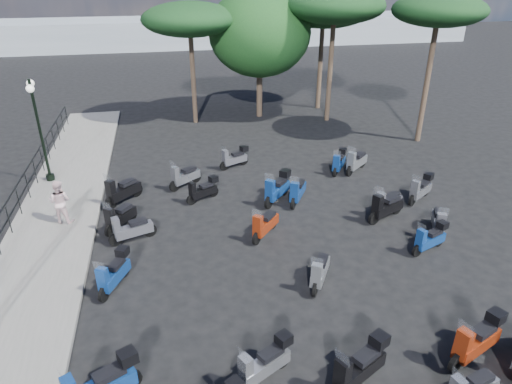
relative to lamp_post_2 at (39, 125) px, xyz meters
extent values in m
plane|color=black|center=(7.31, -7.84, -2.63)|extent=(120.00, 120.00, 0.00)
cube|color=slate|center=(0.81, -4.84, -2.56)|extent=(3.00, 30.00, 0.15)
cylinder|color=black|center=(-0.49, -4.35, -1.93)|extent=(0.04, 0.04, 1.10)
cylinder|color=black|center=(-0.49, -2.98, -1.93)|extent=(0.04, 0.04, 1.10)
cylinder|color=black|center=(-0.49, -1.61, -1.93)|extent=(0.04, 0.04, 1.10)
cylinder|color=black|center=(-0.49, -0.25, -1.93)|extent=(0.04, 0.04, 1.10)
cylinder|color=black|center=(-0.49, 1.12, -1.93)|extent=(0.04, 0.04, 1.10)
cylinder|color=black|center=(-0.49, 2.49, -1.93)|extent=(0.04, 0.04, 1.10)
cylinder|color=black|center=(-0.49, 3.86, -1.93)|extent=(0.04, 0.04, 1.10)
cylinder|color=black|center=(-0.49, 5.23, -1.93)|extent=(0.04, 0.04, 1.10)
cylinder|color=black|center=(-0.49, 6.60, -1.93)|extent=(0.04, 0.04, 1.10)
cylinder|color=black|center=(-0.49, 7.96, -1.93)|extent=(0.04, 0.04, 1.10)
cube|color=black|center=(-0.49, -5.04, -1.93)|extent=(0.04, 26.00, 0.04)
cylinder|color=black|center=(0.00, 0.00, -2.35)|extent=(0.35, 0.35, 0.26)
cylinder|color=black|center=(0.00, 0.00, -0.31)|extent=(0.12, 0.12, 4.36)
cylinder|color=black|center=(0.00, 0.00, 1.71)|extent=(0.24, 0.97, 0.04)
sphere|color=white|center=(-0.10, 0.48, 1.60)|extent=(0.30, 0.30, 0.30)
sphere|color=white|center=(0.10, -0.48, 1.60)|extent=(0.30, 0.30, 0.30)
imported|color=beige|center=(1.15, -3.89, -1.68)|extent=(0.93, 0.82, 1.62)
cylinder|color=black|center=(3.80, -11.79, -2.37)|extent=(0.52, 0.33, 0.53)
cube|color=black|center=(3.43, -11.97, -1.87)|extent=(0.74, 0.59, 0.15)
plane|color=white|center=(2.64, -12.36, -1.37)|extent=(0.26, 0.41, 0.41)
cube|color=black|center=(3.82, -11.78, -1.67)|extent=(0.49, 0.48, 0.29)
cylinder|color=black|center=(2.96, -8.55, -2.40)|extent=(0.30, 0.47, 0.47)
cylinder|color=black|center=(3.47, -7.48, -2.40)|extent=(0.30, 0.47, 0.47)
cube|color=navy|center=(3.24, -7.97, -2.22)|extent=(0.86, 1.30, 0.34)
cube|color=black|center=(3.31, -7.82, -1.94)|extent=(0.53, 0.66, 0.14)
cube|color=navy|center=(2.99, -8.48, -1.94)|extent=(0.36, 0.33, 0.69)
plane|color=white|center=(2.96, -8.53, -1.50)|extent=(0.37, 0.23, 0.37)
cube|color=black|center=(3.48, -7.46, -1.76)|extent=(0.43, 0.44, 0.26)
cylinder|color=black|center=(3.10, -5.70, -2.40)|extent=(0.48, 0.25, 0.47)
cylinder|color=black|center=(4.22, -5.32, -2.40)|extent=(0.48, 0.25, 0.47)
cube|color=#52535A|center=(3.70, -5.50, -2.22)|extent=(1.33, 0.73, 0.34)
cube|color=black|center=(3.86, -5.44, -1.94)|extent=(0.66, 0.47, 0.14)
cube|color=#52535A|center=(3.17, -5.68, -1.94)|extent=(0.30, 0.35, 0.69)
plane|color=white|center=(3.12, -5.70, -1.50)|extent=(0.19, 0.38, 0.37)
cylinder|color=black|center=(2.86, -5.04, -2.39)|extent=(0.36, 0.45, 0.48)
cylinder|color=black|center=(3.56, -4.06, -2.39)|extent=(0.36, 0.45, 0.48)
cube|color=black|center=(3.24, -4.51, -2.21)|extent=(1.04, 1.26, 0.34)
cube|color=black|center=(3.34, -4.37, -1.93)|extent=(0.60, 0.67, 0.14)
cube|color=black|center=(2.91, -4.98, -1.93)|extent=(0.37, 0.36, 0.70)
plane|color=white|center=(2.87, -5.03, -1.48)|extent=(0.36, 0.29, 0.37)
cylinder|color=black|center=(2.74, -2.99, -2.37)|extent=(0.46, 0.46, 0.54)
cylinder|color=black|center=(3.69, -2.05, -2.37)|extent=(0.46, 0.46, 0.54)
cube|color=black|center=(3.25, -2.48, -2.17)|extent=(1.30, 1.29, 0.38)
cube|color=black|center=(3.39, -2.35, -1.85)|extent=(0.71, 0.71, 0.16)
cube|color=black|center=(2.80, -2.93, -1.85)|extent=(0.41, 0.41, 0.78)
plane|color=white|center=(2.75, -2.98, -1.35)|extent=(0.36, 0.36, 0.41)
cylinder|color=black|center=(9.33, -12.42, -2.38)|extent=(0.51, 0.34, 0.52)
cube|color=black|center=(8.81, -12.69, -2.18)|extent=(1.41, 0.97, 0.37)
cube|color=black|center=(8.97, -12.61, -1.88)|extent=(0.72, 0.59, 0.15)
cube|color=black|center=(8.26, -12.98, -1.88)|extent=(0.36, 0.40, 0.75)
plane|color=white|center=(8.21, -13.01, -1.40)|extent=(0.27, 0.40, 0.40)
cube|color=black|center=(9.35, -12.41, -1.69)|extent=(0.48, 0.47, 0.28)
cylinder|color=black|center=(7.26, -11.87, -2.40)|extent=(0.46, 0.31, 0.47)
cube|color=gray|center=(6.78, -12.12, -2.22)|extent=(1.28, 0.89, 0.33)
cube|color=black|center=(6.93, -12.04, -1.95)|extent=(0.66, 0.54, 0.14)
cube|color=gray|center=(6.29, -12.38, -1.95)|extent=(0.33, 0.36, 0.69)
plane|color=white|center=(6.24, -12.41, -1.51)|extent=(0.24, 0.36, 0.36)
cube|color=black|center=(7.27, -11.86, -1.77)|extent=(0.44, 0.43, 0.25)
cylinder|color=black|center=(7.75, -6.58, -2.39)|extent=(0.39, 0.43, 0.48)
cylinder|color=black|center=(8.54, -5.67, -2.39)|extent=(0.39, 0.43, 0.48)
cube|color=maroon|center=(8.18, -6.09, -2.21)|extent=(1.12, 1.20, 0.34)
cube|color=black|center=(8.29, -5.96, -1.93)|extent=(0.62, 0.65, 0.14)
cube|color=maroon|center=(7.80, -6.51, -1.93)|extent=(0.37, 0.36, 0.70)
plane|color=white|center=(7.76, -6.56, -1.48)|extent=(0.34, 0.31, 0.37)
cylinder|color=black|center=(5.82, -3.25, -2.42)|extent=(0.42, 0.29, 0.43)
cylinder|color=black|center=(6.76, -2.73, -2.42)|extent=(0.42, 0.29, 0.43)
cube|color=black|center=(6.33, -2.97, -2.26)|extent=(1.17, 0.83, 0.30)
cube|color=black|center=(6.46, -2.90, -2.01)|extent=(0.60, 0.50, 0.13)
cube|color=black|center=(5.88, -3.22, -2.01)|extent=(0.30, 0.33, 0.63)
plane|color=white|center=(5.83, -3.24, -1.60)|extent=(0.23, 0.33, 0.33)
cube|color=black|center=(6.77, -2.72, -1.85)|extent=(0.41, 0.40, 0.23)
cylinder|color=black|center=(5.22, -1.92, -2.39)|extent=(0.45, 0.38, 0.49)
cylinder|color=black|center=(6.19, -1.17, -2.39)|extent=(0.45, 0.38, 0.49)
cube|color=gray|center=(5.74, -1.51, -2.20)|extent=(1.27, 1.09, 0.35)
cube|color=black|center=(5.88, -1.41, -1.92)|extent=(0.68, 0.62, 0.14)
cube|color=gray|center=(5.28, -1.87, -1.92)|extent=(0.37, 0.38, 0.72)
plane|color=white|center=(5.23, -1.91, -1.46)|extent=(0.30, 0.36, 0.38)
cube|color=black|center=(11.12, -13.61, -1.98)|extent=(0.62, 0.41, 0.13)
plane|color=white|center=(10.39, -13.79, -1.56)|extent=(0.16, 0.36, 0.35)
cylinder|color=black|center=(8.82, -9.55, -2.40)|extent=(0.33, 0.45, 0.47)
cylinder|color=black|center=(9.43, -8.54, -2.40)|extent=(0.33, 0.45, 0.47)
cube|color=gray|center=(9.15, -9.00, -2.22)|extent=(0.94, 1.26, 0.33)
cube|color=black|center=(9.24, -8.86, -1.95)|extent=(0.55, 0.65, 0.14)
cube|color=gray|center=(8.86, -9.48, -1.95)|extent=(0.36, 0.34, 0.68)
plane|color=white|center=(8.83, -9.53, -1.51)|extent=(0.36, 0.26, 0.36)
cylinder|color=black|center=(9.66, -4.41, -2.39)|extent=(0.34, 0.48, 0.50)
cylinder|color=black|center=(10.29, -3.35, -2.39)|extent=(0.34, 0.48, 0.50)
cube|color=navy|center=(10.00, -3.84, -2.20)|extent=(0.99, 1.33, 0.35)
cube|color=black|center=(10.09, -3.69, -1.91)|extent=(0.58, 0.69, 0.14)
cube|color=navy|center=(9.70, -4.34, -1.91)|extent=(0.38, 0.35, 0.72)
plane|color=white|center=(9.67, -4.40, -1.45)|extent=(0.38, 0.27, 0.38)
cylinder|color=black|center=(8.73, -4.17, -2.37)|extent=(0.44, 0.47, 0.53)
cylinder|color=black|center=(9.62, -3.19, -2.37)|extent=(0.44, 0.47, 0.53)
cube|color=navy|center=(9.21, -3.64, -2.17)|extent=(1.24, 1.32, 0.38)
cube|color=black|center=(9.34, -3.50, -1.86)|extent=(0.69, 0.72, 0.16)
cube|color=navy|center=(8.79, -4.11, -1.86)|extent=(0.41, 0.40, 0.78)
plane|color=white|center=(8.75, -4.16, -1.36)|extent=(0.37, 0.35, 0.41)
cube|color=black|center=(9.64, -3.17, -1.66)|extent=(0.52, 0.52, 0.29)
cylinder|color=black|center=(7.56, -0.18, -2.41)|extent=(0.44, 0.27, 0.44)
cylinder|color=black|center=(8.56, 0.29, -2.41)|extent=(0.44, 0.27, 0.44)
cube|color=#52535A|center=(8.10, 0.08, -2.25)|extent=(1.22, 0.79, 0.31)
cube|color=black|center=(8.25, 0.14, -1.99)|extent=(0.62, 0.49, 0.13)
cube|color=#52535A|center=(7.62, -0.14, -1.99)|extent=(0.30, 0.34, 0.65)
plane|color=white|center=(7.57, -0.17, -1.57)|extent=(0.21, 0.35, 0.34)
cube|color=black|center=(8.58, 0.30, -1.82)|extent=(0.41, 0.40, 0.24)
cylinder|color=black|center=(12.54, -5.73, -2.40)|extent=(0.46, 0.30, 0.47)
cylinder|color=black|center=(13.57, -5.19, -2.40)|extent=(0.46, 0.30, 0.47)
cube|color=gray|center=(13.10, -5.44, -2.23)|extent=(1.28, 0.88, 0.33)
cube|color=black|center=(13.24, -5.36, -1.95)|extent=(0.65, 0.53, 0.14)
cube|color=gray|center=(12.60, -5.70, -1.95)|extent=(0.33, 0.36, 0.68)
plane|color=white|center=(12.55, -5.72, -1.51)|extent=(0.24, 0.36, 0.36)
cylinder|color=black|center=(12.20, -6.14, -2.37)|extent=(0.52, 0.32, 0.52)
cylinder|color=black|center=(13.39, -5.58, -2.37)|extent=(0.52, 0.32, 0.52)
cube|color=black|center=(12.85, -5.84, -2.18)|extent=(1.44, 0.94, 0.37)
cube|color=black|center=(13.01, -5.76, -1.87)|extent=(0.73, 0.58, 0.15)
cube|color=black|center=(12.28, -6.10, -1.87)|extent=(0.36, 0.40, 0.76)
plane|color=white|center=(12.22, -6.13, -1.38)|extent=(0.25, 0.41, 0.41)
cylinder|color=black|center=(12.97, -1.95, -2.38)|extent=(0.45, 0.41, 0.51)
cylinder|color=black|center=(13.93, -1.12, -2.38)|extent=(0.45, 0.41, 0.51)
cube|color=gray|center=(13.49, -1.50, -2.19)|extent=(1.28, 1.17, 0.36)
cube|color=black|center=(13.63, -1.39, -1.89)|extent=(0.69, 0.65, 0.15)
cube|color=gray|center=(13.03, -1.90, -1.89)|extent=(0.38, 0.39, 0.74)
plane|color=white|center=(12.98, -1.94, -1.42)|extent=(0.33, 0.36, 0.39)
cylinder|color=black|center=(11.18, -12.80, -2.37)|extent=(0.53, 0.30, 0.53)
cylinder|color=black|center=(12.39, -12.29, -2.37)|extent=(0.53, 0.30, 0.53)
cube|color=maroon|center=(11.84, -12.52, -2.17)|extent=(1.46, 0.89, 0.37)
cube|color=black|center=(12.01, -12.45, -1.87)|extent=(0.73, 0.55, 0.15)
cube|color=maroon|center=(11.26, -12.76, -1.87)|extent=(0.35, 0.40, 0.77)
plane|color=white|center=(11.20, -12.79, -1.37)|extent=(0.24, 0.42, 0.41)
cube|color=black|center=(12.41, -12.29, -1.67)|extent=(0.48, 0.47, 0.28)
cylinder|color=black|center=(12.70, -8.33, -2.41)|extent=(0.44, 0.25, 0.44)
cylinder|color=black|center=(13.73, -7.92, -2.41)|extent=(0.44, 0.25, 0.44)
cube|color=navy|center=(13.26, -8.11, -2.25)|extent=(1.23, 0.74, 0.31)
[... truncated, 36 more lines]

